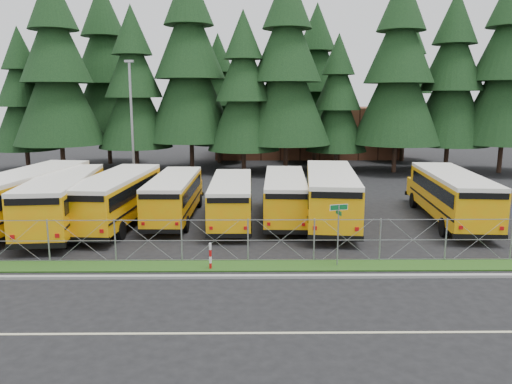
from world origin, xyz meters
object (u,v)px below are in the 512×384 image
street_sign (338,222)px  striped_bollard (210,256)px  bus_6 (330,197)px  light_standard (132,120)px  bus_2 (119,199)px  bus_4 (232,201)px  bus_1 (65,202)px  bus_0 (33,197)px  bus_3 (175,198)px  bus_5 (285,197)px  bus_east (449,197)px

street_sign → striped_bollard: size_ratio=2.34×
bus_6 → light_standard: 18.31m
bus_2 → striped_bollard: 9.95m
bus_4 → street_sign: bearing=-57.7°
bus_1 → street_sign: 15.79m
bus_1 → striped_bollard: bearing=-44.2°
bus_0 → street_sign: bus_0 is taller
light_standard → bus_2: bearing=-81.4°
bus_2 → street_sign: 13.79m
bus_3 → bus_6: size_ratio=0.86×
bus_1 → bus_3: bearing=14.1°
bus_3 → bus_5: (6.68, -0.15, 0.03)m
bus_1 → bus_4: 9.44m
bus_2 → striped_bollard: size_ratio=9.42×
striped_bollard → bus_2: bearing=126.9°
bus_0 → bus_6: 17.51m
bus_2 → bus_4: bearing=7.5°
light_standard → street_sign: bearing=-54.9°
bus_1 → striped_bollard: 11.25m
bus_5 → bus_east: bus_east is taller
bus_east → bus_4: bearing=-174.8°
bus_2 → street_sign: bus_2 is taller
bus_5 → street_sign: 8.78m
bus_east → street_sign: (-8.00, -7.87, 0.54)m
bus_1 → bus_3: size_ratio=1.14×
bus_2 → bus_5: (9.77, 1.03, -0.12)m
striped_bollard → bus_6: bearing=51.9°
street_sign → bus_1: bearing=155.2°
bus_3 → light_standard: size_ratio=1.01×
bus_2 → bus_east: (19.52, 0.33, 0.02)m
bus_5 → street_sign: bearing=-75.4°
bus_2 → bus_3: bearing=26.0°
bus_3 → bus_4: 3.60m
bus_3 → bus_6: (9.33, -0.86, 0.22)m
bus_1 → bus_2: bus_1 is taller
bus_5 → light_standard: (-11.47, 10.26, 4.14)m
bus_1 → street_sign: size_ratio=4.15×
bus_2 → bus_3: size_ratio=1.11×
bus_0 → bus_1: (2.29, -1.18, -0.05)m
bus_2 → bus_5: 9.82m
bus_6 → bus_east: (7.11, 0.01, -0.06)m
bus_4 → bus_east: bus_east is taller
street_sign → light_standard: 23.28m
bus_1 → light_standard: (1.10, 12.21, 3.97)m
bus_6 → striped_bollard: bearing=-122.1°
bus_0 → bus_4: bearing=7.6°
street_sign → bus_east: bearing=44.5°
bus_5 → light_standard: size_ratio=1.03×
bus_east → bus_6: bearing=-175.0°
bus_3 → bus_east: 16.46m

